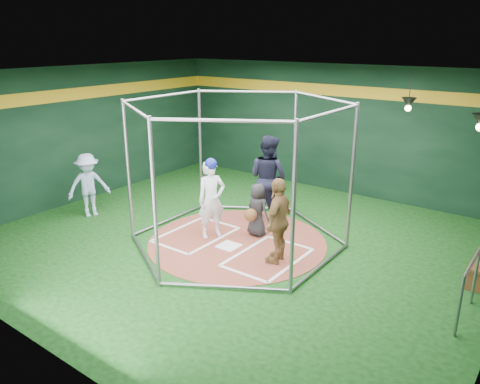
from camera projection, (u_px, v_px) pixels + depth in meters
The scene contains 13 objects.
room_shell at pixel (237, 163), 9.46m from camera, with size 10.10×9.10×3.53m.
clay_disc at pixel (237, 242), 10.01m from camera, with size 3.80×3.80×0.01m, color brown.
home_plate at pixel (229, 246), 9.77m from camera, with size 0.43×0.43×0.01m, color white.
batter_box_left at pixel (196, 234), 10.35m from camera, with size 1.17×1.77×0.01m.
batter_box_right at pixel (268, 257), 9.28m from camera, with size 1.17×1.77×0.01m.
batting_cage at pixel (237, 175), 9.53m from camera, with size 4.05×4.67×3.00m.
pendant_lamp_near at pixel (409, 103), 10.65m from camera, with size 0.34×0.34×0.90m.
batter_figure at pixel (212, 198), 10.01m from camera, with size 0.65×0.74×1.76m.
visitor_leopard at pixel (278, 220), 8.89m from camera, with size 0.99×0.41×1.69m, color #B4874D.
catcher_figure at pixel (257, 210), 10.16m from camera, with size 0.63×0.62×1.18m.
umpire at pixel (268, 178), 10.99m from camera, with size 0.99×0.77×2.03m, color black.
bystander_blue at pixel (88, 185), 11.25m from camera, with size 1.00×0.58×1.55m, color #98ADC9.
steel_railing at pixel (469, 281), 7.08m from camera, with size 0.05×1.15×1.00m.
Camera 1 is at (5.48, -7.33, 4.18)m, focal length 35.00 mm.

